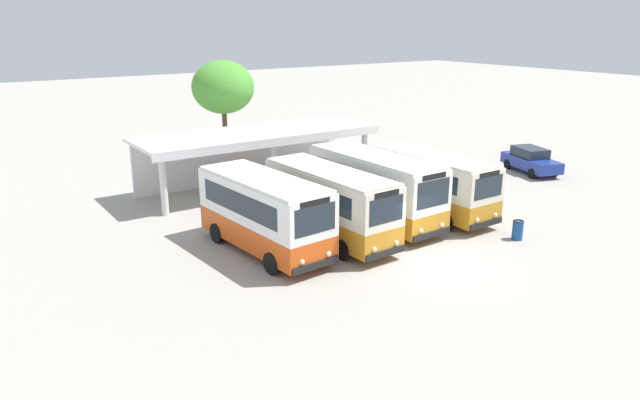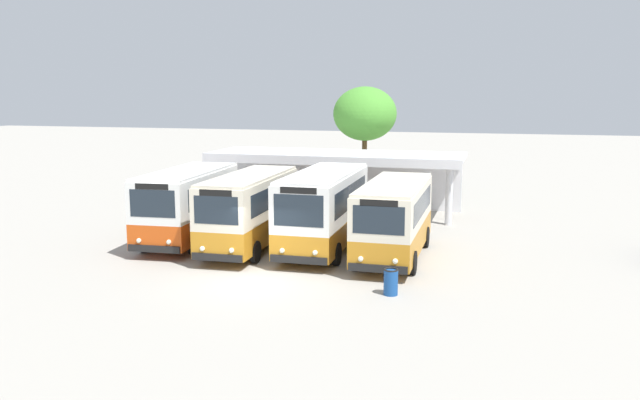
% 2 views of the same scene
% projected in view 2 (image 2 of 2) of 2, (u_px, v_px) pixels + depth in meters
% --- Properties ---
extents(ground_plane, '(180.00, 180.00, 0.00)m').
position_uv_depth(ground_plane, '(254.00, 282.00, 23.12)').
color(ground_plane, '#A39E93').
extents(city_bus_nearest_orange, '(2.87, 7.27, 3.29)m').
position_uv_depth(city_bus_nearest_orange, '(188.00, 203.00, 29.01)').
color(city_bus_nearest_orange, black).
rests_on(city_bus_nearest_orange, ground).
extents(city_bus_second_in_row, '(2.48, 7.58, 3.24)m').
position_uv_depth(city_bus_second_in_row, '(250.00, 208.00, 27.82)').
color(city_bus_second_in_row, black).
rests_on(city_bus_second_in_row, ground).
extents(city_bus_middle_cream, '(2.58, 7.85, 3.38)m').
position_uv_depth(city_bus_middle_cream, '(324.00, 207.00, 27.60)').
color(city_bus_middle_cream, black).
rests_on(city_bus_middle_cream, ground).
extents(city_bus_fourth_amber, '(2.43, 7.39, 3.13)m').
position_uv_depth(city_bus_fourth_amber, '(394.00, 216.00, 26.20)').
color(city_bus_fourth_amber, black).
rests_on(city_bus_fourth_amber, ground).
extents(terminal_canopy, '(14.15, 4.75, 3.40)m').
position_uv_depth(terminal_canopy, '(339.00, 166.00, 36.72)').
color(terminal_canopy, silver).
rests_on(terminal_canopy, ground).
extents(waiting_chair_end_by_column, '(0.45, 0.45, 0.86)m').
position_uv_depth(waiting_chair_end_by_column, '(300.00, 202.00, 36.92)').
color(waiting_chair_end_by_column, slate).
rests_on(waiting_chair_end_by_column, ground).
extents(waiting_chair_second_from_end, '(0.45, 0.45, 0.86)m').
position_uv_depth(waiting_chair_second_from_end, '(311.00, 202.00, 36.75)').
color(waiting_chair_second_from_end, slate).
rests_on(waiting_chair_second_from_end, ground).
extents(waiting_chair_middle_seat, '(0.45, 0.45, 0.86)m').
position_uv_depth(waiting_chair_middle_seat, '(323.00, 203.00, 36.49)').
color(waiting_chair_middle_seat, slate).
rests_on(waiting_chair_middle_seat, ground).
extents(waiting_chair_fourth_seat, '(0.45, 0.45, 0.86)m').
position_uv_depth(waiting_chair_fourth_seat, '(335.00, 204.00, 36.29)').
color(waiting_chair_fourth_seat, slate).
rests_on(waiting_chair_fourth_seat, ground).
extents(waiting_chair_fifth_seat, '(0.45, 0.45, 0.86)m').
position_uv_depth(waiting_chair_fifth_seat, '(347.00, 204.00, 36.13)').
color(waiting_chair_fifth_seat, slate).
rests_on(waiting_chair_fifth_seat, ground).
extents(waiting_chair_far_end_seat, '(0.45, 0.45, 0.86)m').
position_uv_depth(waiting_chair_far_end_seat, '(359.00, 205.00, 35.99)').
color(waiting_chair_far_end_seat, slate).
rests_on(waiting_chair_far_end_seat, ground).
extents(roadside_tree_behind_canopy, '(4.01, 4.01, 7.10)m').
position_uv_depth(roadside_tree_behind_canopy, '(365.00, 114.00, 40.68)').
color(roadside_tree_behind_canopy, brown).
rests_on(roadside_tree_behind_canopy, ground).
extents(litter_bin_apron, '(0.49, 0.49, 0.90)m').
position_uv_depth(litter_bin_apron, '(391.00, 282.00, 21.57)').
color(litter_bin_apron, '#19478C').
rests_on(litter_bin_apron, ground).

